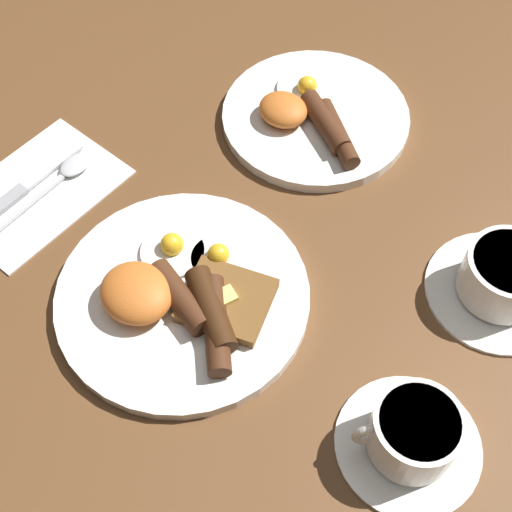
% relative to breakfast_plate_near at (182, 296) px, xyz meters
% --- Properties ---
extents(ground_plane, '(3.00, 3.00, 0.00)m').
position_rel_breakfast_plate_near_xyz_m(ground_plane, '(-0.00, 0.00, -0.01)').
color(ground_plane, brown).
extents(breakfast_plate_near, '(0.28, 0.28, 0.05)m').
position_rel_breakfast_plate_near_xyz_m(breakfast_plate_near, '(0.00, 0.00, 0.00)').
color(breakfast_plate_near, white).
rests_on(breakfast_plate_near, ground_plane).
extents(breakfast_plate_far, '(0.25, 0.25, 0.04)m').
position_rel_breakfast_plate_near_xyz_m(breakfast_plate_far, '(-0.07, 0.31, -0.00)').
color(breakfast_plate_far, white).
rests_on(breakfast_plate_far, ground_plane).
extents(teacup_near, '(0.15, 0.15, 0.07)m').
position_rel_breakfast_plate_near_xyz_m(teacup_near, '(0.28, 0.03, 0.01)').
color(teacup_near, white).
rests_on(teacup_near, ground_plane).
extents(teacup_far, '(0.16, 0.16, 0.07)m').
position_rel_breakfast_plate_near_xyz_m(teacup_far, '(0.26, 0.25, 0.01)').
color(teacup_far, white).
rests_on(teacup_far, ground_plane).
extents(napkin, '(0.15, 0.21, 0.01)m').
position_rel_breakfast_plate_near_xyz_m(napkin, '(-0.25, -0.01, -0.01)').
color(napkin, white).
rests_on(napkin, ground_plane).
extents(knife, '(0.02, 0.17, 0.01)m').
position_rel_breakfast_plate_near_xyz_m(knife, '(-0.26, -0.02, -0.01)').
color(knife, silver).
rests_on(knife, napkin).
extents(spoon, '(0.03, 0.16, 0.01)m').
position_rel_breakfast_plate_near_xyz_m(spoon, '(-0.24, 0.03, -0.01)').
color(spoon, silver).
rests_on(spoon, napkin).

